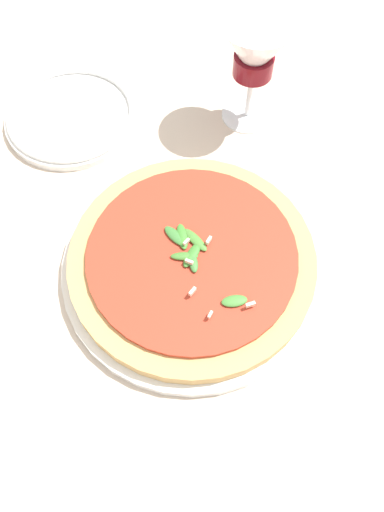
{
  "coord_description": "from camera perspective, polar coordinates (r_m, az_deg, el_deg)",
  "views": [
    {
      "loc": [
        0.26,
        0.11,
        0.52
      ],
      "look_at": [
        0.03,
        -0.04,
        0.03
      ],
      "focal_mm": 35.0,
      "sensor_mm": 36.0,
      "label": 1
    }
  ],
  "objects": [
    {
      "name": "wine_glass",
      "position": [
        0.67,
        7.17,
        21.91
      ],
      "size": [
        0.09,
        0.09,
        0.15
      ],
      "color": "white",
      "rests_on": "ground_plane"
    },
    {
      "name": "ground_plane",
      "position": [
        0.59,
        5.04,
        -0.82
      ],
      "size": [
        6.0,
        6.0,
        0.0
      ],
      "primitive_type": "plane",
      "color": "beige"
    },
    {
      "name": "pizza_arugula_main",
      "position": [
        0.57,
        0.0,
        -0.64
      ],
      "size": [
        0.3,
        0.3,
        0.05
      ],
      "color": "white",
      "rests_on": "ground_plane"
    },
    {
      "name": "side_plate_white",
      "position": [
        0.74,
        -13.62,
        15.32
      ],
      "size": [
        0.18,
        0.18,
        0.02
      ],
      "color": "white",
      "rests_on": "ground_plane"
    }
  ]
}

